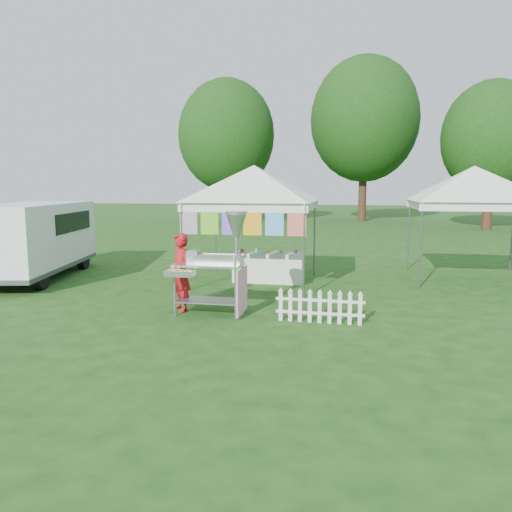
# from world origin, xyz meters

# --- Properties ---
(ground) EXTENTS (120.00, 120.00, 0.00)m
(ground) POSITION_xyz_m (0.00, 0.00, 0.00)
(ground) COLOR #184012
(ground) RESTS_ON ground
(canopy_main) EXTENTS (4.24, 4.24, 3.45)m
(canopy_main) POSITION_xyz_m (0.00, 3.49, 2.99)
(canopy_main) COLOR #59595E
(canopy_main) RESTS_ON ground
(canopy_right) EXTENTS (4.24, 4.24, 3.45)m
(canopy_right) POSITION_xyz_m (5.50, 5.00, 2.99)
(canopy_right) COLOR #59595E
(canopy_right) RESTS_ON ground
(tree_left) EXTENTS (6.40, 6.40, 9.53)m
(tree_left) POSITION_xyz_m (-6.00, 24.00, 5.83)
(tree_left) COLOR #3E2516
(tree_left) RESTS_ON ground
(tree_mid) EXTENTS (7.60, 7.60, 11.52)m
(tree_mid) POSITION_xyz_m (3.00, 28.00, 7.14)
(tree_mid) COLOR #3E2516
(tree_mid) RESTS_ON ground
(tree_right) EXTENTS (5.60, 5.60, 8.42)m
(tree_right) POSITION_xyz_m (10.00, 22.00, 5.18)
(tree_right) COLOR #3E2516
(tree_right) RESTS_ON ground
(donut_cart) EXTENTS (1.45, 0.97, 2.01)m
(donut_cart) POSITION_xyz_m (-0.03, 0.25, 1.18)
(donut_cart) COLOR gray
(donut_cart) RESTS_ON ground
(vendor) EXTENTS (0.67, 0.66, 1.55)m
(vendor) POSITION_xyz_m (-0.88, 0.45, 0.78)
(vendor) COLOR #A91419
(vendor) RESTS_ON ground
(cargo_van) EXTENTS (2.89, 5.15, 2.02)m
(cargo_van) POSITION_xyz_m (-6.06, 3.16, 1.09)
(cargo_van) COLOR white
(cargo_van) RESTS_ON ground
(picket_fence) EXTENTS (1.62, 0.07, 0.56)m
(picket_fence) POSITION_xyz_m (1.92, 0.03, 0.29)
(picket_fence) COLOR white
(picket_fence) RESTS_ON ground
(display_table) EXTENTS (1.80, 0.70, 0.77)m
(display_table) POSITION_xyz_m (0.34, 3.77, 0.39)
(display_table) COLOR white
(display_table) RESTS_ON ground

